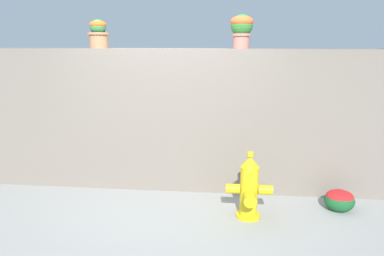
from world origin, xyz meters
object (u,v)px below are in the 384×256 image
object	(u,v)px
potted_plant_2	(242,28)
potted_plant_1	(98,33)
fire_hydrant	(249,189)
flower_bush_left	(340,199)

from	to	relation	value
potted_plant_2	potted_plant_1	bearing A→B (deg)	178.44
potted_plant_2	fire_hydrant	xyz separation A→B (m)	(0.12, -0.85, -1.91)
potted_plant_1	flower_bush_left	world-z (taller)	potted_plant_1
potted_plant_2	flower_bush_left	bearing A→B (deg)	-22.48
potted_plant_2	fire_hydrant	distance (m)	2.09
fire_hydrant	potted_plant_1	bearing A→B (deg)	156.54
potted_plant_1	fire_hydrant	world-z (taller)	potted_plant_1
potted_plant_1	fire_hydrant	xyz separation A→B (m)	(2.09, -0.91, -1.85)
fire_hydrant	flower_bush_left	bearing A→B (deg)	15.14
fire_hydrant	flower_bush_left	distance (m)	1.24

